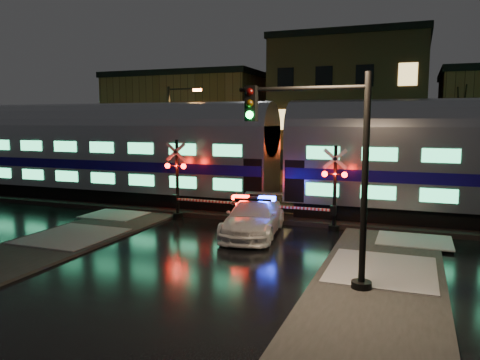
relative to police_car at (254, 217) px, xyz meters
The scene contains 12 objects.
ground 1.18m from the police_car, 144.12° to the right, with size 120.00×120.00×0.00m, color black.
ballast 4.61m from the police_car, 98.73° to the left, with size 90.00×4.20×0.24m, color black.
sidewalk_left 9.72m from the police_car, 137.89° to the right, with size 4.00×20.00×0.12m, color #2D2D2D.
sidewalk_right 8.75m from the police_car, 48.21° to the right, with size 4.00×20.00×0.12m, color #2D2D2D.
building_left 25.75m from the police_car, 122.49° to the left, with size 14.00×10.00×9.00m, color brown.
building_mid 22.58m from the police_car, 86.60° to the left, with size 12.00×11.00×11.50m, color brown.
train 5.18m from the police_car, 89.89° to the left, with size 51.00×3.12×5.92m.
police_car is the anchor object (origin of this frame).
crossing_signal_right 3.54m from the police_car, 31.59° to the left, with size 5.66×0.65×4.01m.
crossing_signal_left 4.95m from the police_car, 158.19° to the left, with size 5.87×0.66×4.15m.
traffic_light 7.53m from the police_car, 52.08° to the right, with size 4.23×0.73×6.54m.
streetlight 12.66m from the police_car, 135.77° to the left, with size 2.47×0.26×7.38m.
Camera 1 is at (7.43, -19.03, 5.16)m, focal length 35.00 mm.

